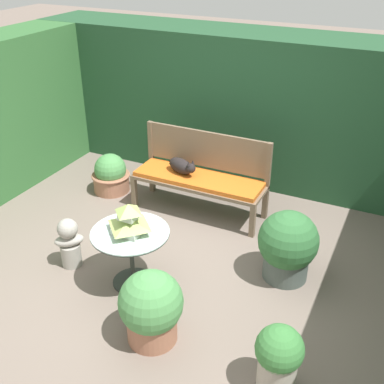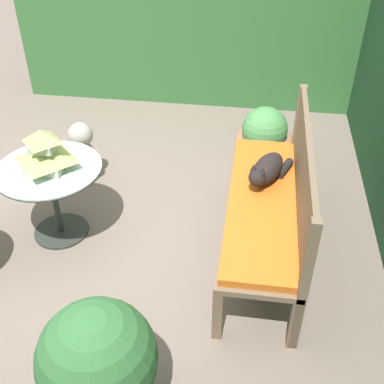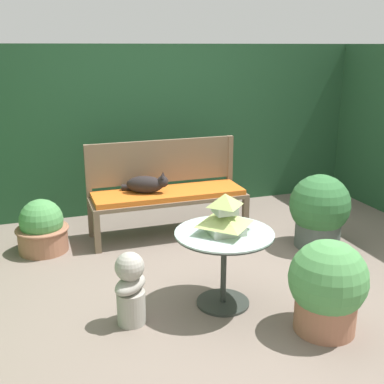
{
  "view_description": "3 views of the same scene",
  "coord_description": "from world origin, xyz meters",
  "px_view_note": "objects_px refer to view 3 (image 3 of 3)",
  "views": [
    {
      "loc": [
        2.02,
        -3.53,
        3.12
      ],
      "look_at": [
        0.02,
        0.58,
        0.61
      ],
      "focal_mm": 45.0,
      "sensor_mm": 36.0,
      "label": 1
    },
    {
      "loc": [
        2.48,
        1.04,
        2.49
      ],
      "look_at": [
        -0.08,
        0.67,
        0.57
      ],
      "focal_mm": 45.0,
      "sensor_mm": 36.0,
      "label": 2
    },
    {
      "loc": [
        -1.48,
        -3.48,
        1.94
      ],
      "look_at": [
        -0.07,
        0.67,
        0.61
      ],
      "focal_mm": 45.0,
      "sensor_mm": 36.0,
      "label": 3
    }
  ],
  "objects_px": {
    "garden_bust": "(130,288)",
    "potted_plant_path_edge": "(319,211)",
    "pagoda_birdhouse": "(225,216)",
    "potted_plant_patio_mid": "(327,287)",
    "garden_bench": "(169,197)",
    "potted_plant_bench_left": "(42,228)",
    "cat": "(146,184)",
    "patio_table": "(224,248)"
  },
  "relations": [
    {
      "from": "garden_bust",
      "to": "cat",
      "type": "bearing_deg",
      "value": 28.34
    },
    {
      "from": "garden_bench",
      "to": "cat",
      "type": "relative_size",
      "value": 3.63
    },
    {
      "from": "garden_bench",
      "to": "garden_bust",
      "type": "xyz_separation_m",
      "value": [
        -0.74,
        -1.56,
        -0.14
      ]
    },
    {
      "from": "garden_bench",
      "to": "pagoda_birdhouse",
      "type": "bearing_deg",
      "value": -90.01
    },
    {
      "from": "garden_bench",
      "to": "cat",
      "type": "height_order",
      "value": "cat"
    },
    {
      "from": "garden_bust",
      "to": "potted_plant_patio_mid",
      "type": "xyz_separation_m",
      "value": [
        1.28,
        -0.53,
        0.05
      ]
    },
    {
      "from": "garden_bench",
      "to": "garden_bust",
      "type": "bearing_deg",
      "value": -115.27
    },
    {
      "from": "cat",
      "to": "patio_table",
      "type": "distance_m",
      "value": 1.55
    },
    {
      "from": "pagoda_birdhouse",
      "to": "potted_plant_patio_mid",
      "type": "height_order",
      "value": "pagoda_birdhouse"
    },
    {
      "from": "patio_table",
      "to": "potted_plant_patio_mid",
      "type": "xyz_separation_m",
      "value": [
        0.55,
        -0.57,
        -0.14
      ]
    },
    {
      "from": "garden_bench",
      "to": "cat",
      "type": "xyz_separation_m",
      "value": [
        -0.23,
        0.01,
        0.16
      ]
    },
    {
      "from": "cat",
      "to": "garden_bench",
      "type": "bearing_deg",
      "value": 19.57
    },
    {
      "from": "potted_plant_path_edge",
      "to": "pagoda_birdhouse",
      "type": "bearing_deg",
      "value": -150.54
    },
    {
      "from": "garden_bench",
      "to": "pagoda_birdhouse",
      "type": "relative_size",
      "value": 4.69
    },
    {
      "from": "garden_bench",
      "to": "potted_plant_patio_mid",
      "type": "relative_size",
      "value": 2.42
    },
    {
      "from": "pagoda_birdhouse",
      "to": "potted_plant_path_edge",
      "type": "distance_m",
      "value": 1.58
    },
    {
      "from": "pagoda_birdhouse",
      "to": "potted_plant_patio_mid",
      "type": "xyz_separation_m",
      "value": [
        0.55,
        -0.57,
        -0.4
      ]
    },
    {
      "from": "garden_bench",
      "to": "garden_bust",
      "type": "height_order",
      "value": "garden_bust"
    },
    {
      "from": "garden_bench",
      "to": "garden_bust",
      "type": "relative_size",
      "value": 2.95
    },
    {
      "from": "cat",
      "to": "potted_plant_path_edge",
      "type": "bearing_deg",
      "value": -3.98
    },
    {
      "from": "cat",
      "to": "garden_bust",
      "type": "bearing_deg",
      "value": -85.38
    },
    {
      "from": "garden_bench",
      "to": "potted_plant_bench_left",
      "type": "xyz_separation_m",
      "value": [
        -1.29,
        -0.01,
        -0.19
      ]
    },
    {
      "from": "potted_plant_patio_mid",
      "to": "potted_plant_bench_left",
      "type": "xyz_separation_m",
      "value": [
        -1.84,
        2.08,
        -0.1
      ]
    },
    {
      "from": "patio_table",
      "to": "pagoda_birdhouse",
      "type": "relative_size",
      "value": 2.17
    },
    {
      "from": "cat",
      "to": "pagoda_birdhouse",
      "type": "xyz_separation_m",
      "value": [
        0.23,
        -1.53,
        0.15
      ]
    },
    {
      "from": "garden_bust",
      "to": "potted_plant_bench_left",
      "type": "xyz_separation_m",
      "value": [
        -0.55,
        1.55,
        -0.05
      ]
    },
    {
      "from": "potted_plant_patio_mid",
      "to": "garden_bust",
      "type": "bearing_deg",
      "value": 157.54
    },
    {
      "from": "potted_plant_patio_mid",
      "to": "potted_plant_bench_left",
      "type": "distance_m",
      "value": 2.78
    },
    {
      "from": "potted_plant_path_edge",
      "to": "garden_bench",
      "type": "bearing_deg",
      "value": 150.12
    },
    {
      "from": "cat",
      "to": "potted_plant_path_edge",
      "type": "height_order",
      "value": "potted_plant_path_edge"
    },
    {
      "from": "pagoda_birdhouse",
      "to": "potted_plant_patio_mid",
      "type": "bearing_deg",
      "value": -45.96
    },
    {
      "from": "cat",
      "to": "pagoda_birdhouse",
      "type": "relative_size",
      "value": 1.29
    },
    {
      "from": "garden_bench",
      "to": "pagoda_birdhouse",
      "type": "distance_m",
      "value": 1.55
    },
    {
      "from": "cat",
      "to": "potted_plant_bench_left",
      "type": "bearing_deg",
      "value": -156.57
    },
    {
      "from": "patio_table",
      "to": "garden_bust",
      "type": "bearing_deg",
      "value": -177.22
    },
    {
      "from": "pagoda_birdhouse",
      "to": "garden_bust",
      "type": "xyz_separation_m",
      "value": [
        -0.73,
        -0.04,
        -0.45
      ]
    },
    {
      "from": "garden_bust",
      "to": "potted_plant_path_edge",
      "type": "bearing_deg",
      "value": -22.92
    },
    {
      "from": "cat",
      "to": "potted_plant_path_edge",
      "type": "distance_m",
      "value": 1.76
    },
    {
      "from": "patio_table",
      "to": "potted_plant_patio_mid",
      "type": "height_order",
      "value": "potted_plant_patio_mid"
    },
    {
      "from": "potted_plant_path_edge",
      "to": "garden_bust",
      "type": "bearing_deg",
      "value": -159.11
    },
    {
      "from": "patio_table",
      "to": "potted_plant_bench_left",
      "type": "relative_size",
      "value": 1.43
    },
    {
      "from": "cat",
      "to": "potted_plant_patio_mid",
      "type": "height_order",
      "value": "cat"
    }
  ]
}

